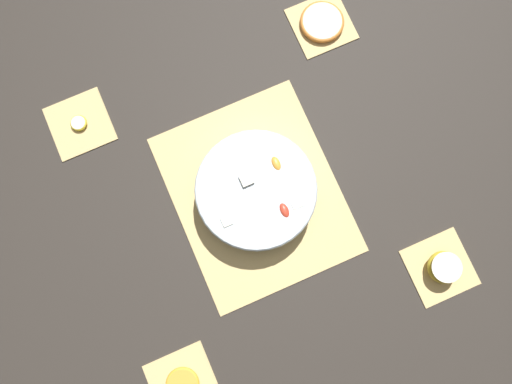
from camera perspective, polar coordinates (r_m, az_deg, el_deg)
The scene contains 10 objects.
ground_plane at distance 1.11m, azimuth -0.00°, elevation -0.26°, with size 6.00×6.00×0.00m, color #2D2823.
bamboo_mat_center at distance 1.10m, azimuth -0.00°, elevation -0.24°, with size 0.43×0.35×0.01m.
coaster_mat_near_left at distance 1.16m, azimuth 20.28°, elevation -8.08°, with size 0.13×0.13×0.01m.
coaster_mat_near_right at distance 1.24m, azimuth 7.50°, elevation 18.53°, with size 0.13×0.13×0.01m.
coaster_mat_far_left at distance 1.13m, azimuth -8.34°, elevation -20.86°, with size 0.13×0.13×0.01m.
coaster_mat_far_right at distance 1.21m, azimuth -19.50°, elevation 7.35°, with size 0.13×0.13×0.01m.
fruit_salad_bowl at distance 1.06m, azimuth -0.02°, elevation 0.05°, with size 0.26×0.26×0.08m.
apple_half at distance 1.14m, azimuth 20.69°, elevation -8.06°, with size 0.07×0.07×0.04m.
banana_coin_single at distance 1.20m, azimuth -19.62°, elevation 7.45°, with size 0.04×0.04×0.01m.
grapefruit_slice at distance 1.23m, azimuth 7.56°, elevation 18.72°, with size 0.10×0.10×0.01m.
Camera 1 is at (-0.14, 0.06, 1.10)m, focal length 35.00 mm.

